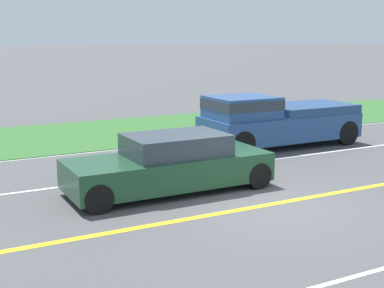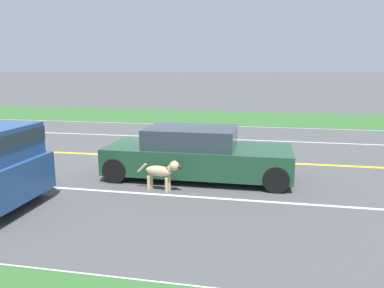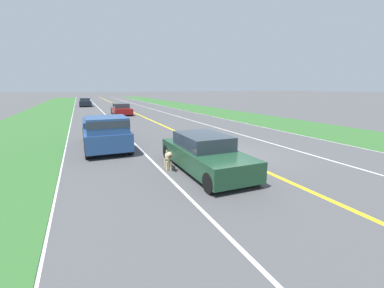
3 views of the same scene
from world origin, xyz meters
The scene contains 8 objects.
ground_plane centered at (0.00, 0.00, 0.00)m, with size 400.00×400.00×0.00m, color #4C4C4F.
centre_divider_line centered at (0.00, 0.00, 0.00)m, with size 0.18×160.00×0.01m, color yellow.
lane_edge_line_right centered at (7.00, 0.00, 0.00)m, with size 0.14×160.00×0.01m, color white.
lane_dash_same_dir centered at (3.50, 0.00, 0.00)m, with size 0.10×160.00×0.01m, color white.
grass_verge_right centered at (10.00, 0.00, 0.01)m, with size 6.00×160.00×0.03m, color #33662D.
ego_car centered at (1.99, 1.34, 0.63)m, with size 1.85×4.79×1.34m.
dog centered at (3.22, 0.75, 0.48)m, with size 0.37×1.18×0.78m.
pickup_truck centered at (5.05, -3.92, 0.89)m, with size 2.07×5.31×1.73m.
Camera 1 is at (-9.02, 6.59, 3.58)m, focal length 50.00 mm.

